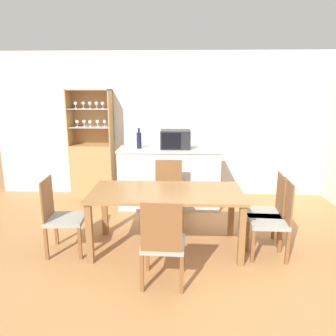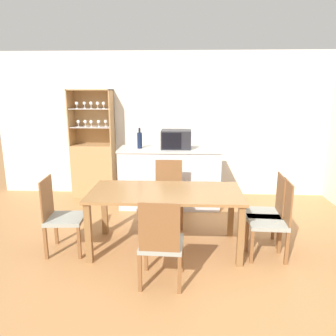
# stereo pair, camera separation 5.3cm
# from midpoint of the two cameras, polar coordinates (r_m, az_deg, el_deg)

# --- Properties ---
(ground_plane) EXTENTS (18.00, 18.00, 0.00)m
(ground_plane) POSITION_cam_midpoint_polar(r_m,az_deg,el_deg) (3.79, 2.40, -16.59)
(ground_plane) COLOR #B27A47
(wall_back) EXTENTS (6.80, 0.06, 2.55)m
(wall_back) POSITION_cam_midpoint_polar(r_m,az_deg,el_deg) (5.94, 2.40, 7.49)
(wall_back) COLOR silver
(wall_back) RESTS_ON ground_plane
(kitchen_counter) EXTENTS (1.64, 0.60, 0.97)m
(kitchen_counter) POSITION_cam_midpoint_polar(r_m,az_deg,el_deg) (5.39, -0.07, -1.67)
(kitchen_counter) COLOR silver
(kitchen_counter) RESTS_ON ground_plane
(display_cabinet) EXTENTS (0.74, 0.39, 1.90)m
(display_cabinet) POSITION_cam_midpoint_polar(r_m,az_deg,el_deg) (6.06, -13.18, 0.76)
(display_cabinet) COLOR tan
(display_cabinet) RESTS_ON ground_plane
(dining_table) EXTENTS (1.80, 0.87, 0.73)m
(dining_table) POSITION_cam_midpoint_polar(r_m,az_deg,el_deg) (3.91, -0.69, -5.37)
(dining_table) COLOR olive
(dining_table) RESTS_ON ground_plane
(dining_chair_side_left_near) EXTENTS (0.45, 0.45, 0.91)m
(dining_chair_side_left_near) POSITION_cam_midpoint_polar(r_m,az_deg,el_deg) (4.09, -18.38, -8.06)
(dining_chair_side_left_near) COLOR #999E93
(dining_chair_side_left_near) RESTS_ON ground_plane
(dining_chair_head_far) EXTENTS (0.43, 0.43, 0.91)m
(dining_chair_head_far) POSITION_cam_midpoint_polar(r_m,az_deg,el_deg) (4.70, -0.25, -4.55)
(dining_chair_head_far) COLOR #999E93
(dining_chair_head_far) RESTS_ON ground_plane
(dining_chair_head_near) EXTENTS (0.44, 0.44, 0.91)m
(dining_chair_head_near) POSITION_cam_midpoint_polar(r_m,az_deg,el_deg) (3.27, -1.37, -12.95)
(dining_chair_head_near) COLOR #999E93
(dining_chair_head_near) RESTS_ON ground_plane
(dining_chair_side_right_near) EXTENTS (0.44, 0.44, 0.91)m
(dining_chair_side_right_near) POSITION_cam_midpoint_polar(r_m,az_deg,el_deg) (3.99, 17.35, -8.58)
(dining_chair_side_right_near) COLOR #999E93
(dining_chair_side_right_near) RESTS_ON ground_plane
(dining_chair_side_right_far) EXTENTS (0.45, 0.45, 0.91)m
(dining_chair_side_right_far) POSITION_cam_midpoint_polar(r_m,az_deg,el_deg) (4.22, 16.44, -7.26)
(dining_chair_side_right_far) COLOR #999E93
(dining_chair_side_right_far) RESTS_ON ground_plane
(microwave) EXTENTS (0.47, 0.38, 0.29)m
(microwave) POSITION_cam_midpoint_polar(r_m,az_deg,el_deg) (5.28, 1.03, 5.04)
(microwave) COLOR #232328
(microwave) RESTS_ON kitchen_counter
(wine_bottle) EXTENTS (0.08, 0.08, 0.33)m
(wine_bottle) POSITION_cam_midpoint_polar(r_m,az_deg,el_deg) (5.29, -5.35, 4.87)
(wine_bottle) COLOR #141E38
(wine_bottle) RESTS_ON kitchen_counter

